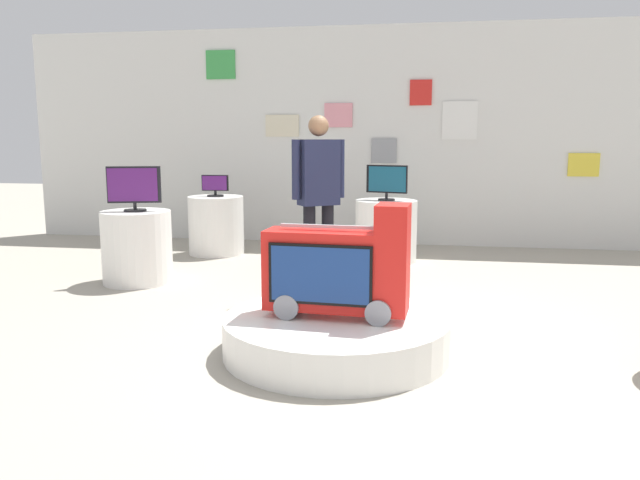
# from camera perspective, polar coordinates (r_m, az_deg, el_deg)

# --- Properties ---
(ground_plane) EXTENTS (30.00, 30.00, 0.00)m
(ground_plane) POSITION_cam_1_polar(r_m,az_deg,el_deg) (4.86, 5.95, -9.48)
(ground_plane) COLOR #A8A091
(back_wall_display) EXTENTS (11.71, 0.13, 3.15)m
(back_wall_display) POSITION_cam_1_polar(r_m,az_deg,el_deg) (9.28, 8.04, 9.31)
(back_wall_display) COLOR silver
(back_wall_display) RESTS_ON ground
(main_display_pedestal) EXTENTS (1.65, 1.65, 0.28)m
(main_display_pedestal) POSITION_cam_1_polar(r_m,az_deg,el_deg) (4.62, 1.47, -8.64)
(main_display_pedestal) COLOR white
(main_display_pedestal) RESTS_ON ground
(novelty_firetruck_tv) EXTENTS (1.05, 0.42, 0.83)m
(novelty_firetruck_tv) POSITION_cam_1_polar(r_m,az_deg,el_deg) (4.48, 1.74, -2.84)
(novelty_firetruck_tv) COLOR gray
(novelty_firetruck_tv) RESTS_ON main_display_pedestal
(display_pedestal_left_rear) EXTENTS (0.75, 0.75, 0.78)m
(display_pedestal_left_rear) POSITION_cam_1_polar(r_m,az_deg,el_deg) (7.07, -16.33, -0.61)
(display_pedestal_left_rear) COLOR white
(display_pedestal_left_rear) RESTS_ON ground
(tv_on_left_rear) EXTENTS (0.55, 0.24, 0.48)m
(tv_on_left_rear) POSITION_cam_1_polar(r_m,az_deg,el_deg) (6.99, -16.60, 4.61)
(tv_on_left_rear) COLOR black
(tv_on_left_rear) RESTS_ON display_pedestal_left_rear
(display_pedestal_center_rear) EXTENTS (0.74, 0.74, 0.78)m
(display_pedestal_center_rear) POSITION_cam_1_polar(r_m,az_deg,el_deg) (8.59, -9.43, 1.34)
(display_pedestal_center_rear) COLOR white
(display_pedestal_center_rear) RESTS_ON ground
(tv_on_center_rear) EXTENTS (0.36, 0.22, 0.29)m
(tv_on_center_rear) POSITION_cam_1_polar(r_m,az_deg,el_deg) (8.53, -9.53, 4.89)
(tv_on_center_rear) COLOR black
(tv_on_center_rear) RESTS_ON display_pedestal_center_rear
(display_pedestal_right_rear) EXTENTS (0.78, 0.78, 0.78)m
(display_pedestal_right_rear) POSITION_cam_1_polar(r_m,az_deg,el_deg) (8.00, 6.02, 0.83)
(display_pedestal_right_rear) COLOR white
(display_pedestal_right_rear) RESTS_ON ground
(tv_on_right_rear) EXTENTS (0.52, 0.21, 0.44)m
(tv_on_right_rear) POSITION_cam_1_polar(r_m,az_deg,el_deg) (7.93, 6.11, 5.34)
(tv_on_right_rear) COLOR black
(tv_on_right_rear) RESTS_ON display_pedestal_right_rear
(shopper_browsing_near_truck) EXTENTS (0.47, 0.38, 1.78)m
(shopper_browsing_near_truck) POSITION_cam_1_polar(r_m,az_deg,el_deg) (6.14, -0.13, 4.47)
(shopper_browsing_near_truck) COLOR black
(shopper_browsing_near_truck) RESTS_ON ground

